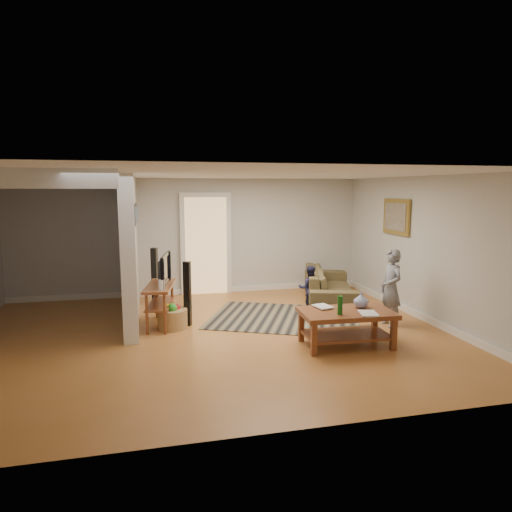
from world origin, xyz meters
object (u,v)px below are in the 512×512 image
at_px(speaker_left, 187,294).
at_px(speaker_right, 155,276).
at_px(sofa, 330,303).
at_px(child, 390,325).
at_px(toddler, 309,311).
at_px(tv_console, 161,289).
at_px(coffee_table, 347,318).
at_px(toy_basket, 172,318).

height_order(speaker_left, speaker_right, speaker_right).
xyz_separation_m(sofa, child, (0.40, -1.65, 0.00)).
distance_m(sofa, toddler, 0.75).
relative_size(tv_console, speaker_right, 1.03).
height_order(coffee_table, speaker_left, speaker_left).
bearing_deg(toy_basket, tv_console, 131.45).
height_order(coffee_table, speaker_right, speaker_right).
distance_m(tv_console, child, 3.89).
relative_size(child, toddler, 1.50).
distance_m(sofa, tv_console, 3.49).
distance_m(coffee_table, tv_console, 3.09).
distance_m(speaker_right, toddler, 3.10).
relative_size(sofa, coffee_table, 1.70).
xyz_separation_m(sofa, toy_basket, (-3.17, -0.97, 0.18)).
bearing_deg(coffee_table, speaker_left, 145.01).
bearing_deg(speaker_left, sofa, 39.06).
distance_m(sofa, toy_basket, 3.32).
height_order(coffee_table, child, coffee_table).
height_order(sofa, toy_basket, toy_basket).
bearing_deg(speaker_left, child, 9.07).
relative_size(speaker_left, speaker_right, 0.96).
bearing_deg(speaker_right, sofa, 8.89).
relative_size(toy_basket, toddler, 0.57).
xyz_separation_m(child, toddler, (-1.00, 1.20, 0.00)).
distance_m(sofa, child, 1.70).
xyz_separation_m(speaker_right, toy_basket, (0.25, -1.70, -0.38)).
xyz_separation_m(sofa, speaker_left, (-2.90, -0.86, 0.54)).
distance_m(tv_console, toy_basket, 0.52).
bearing_deg(coffee_table, speaker_right, 130.87).
height_order(sofa, coffee_table, coffee_table).
bearing_deg(speaker_right, toy_basket, -60.89).
xyz_separation_m(toy_basket, child, (3.57, -0.68, -0.18)).
xyz_separation_m(coffee_table, speaker_left, (-2.19, 1.53, 0.14)).
distance_m(coffee_table, speaker_right, 4.12).
relative_size(coffee_table, speaker_right, 1.21).
height_order(sofa, tv_console, tv_console).
bearing_deg(toy_basket, child, -10.83).
bearing_deg(speaker_right, child, -11.08).
bearing_deg(coffee_table, toddler, 86.58).
xyz_separation_m(coffee_table, tv_console, (-2.62, 1.62, 0.23)).
bearing_deg(child, toddler, -142.67).
xyz_separation_m(sofa, speaker_right, (-3.41, 0.73, 0.57)).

